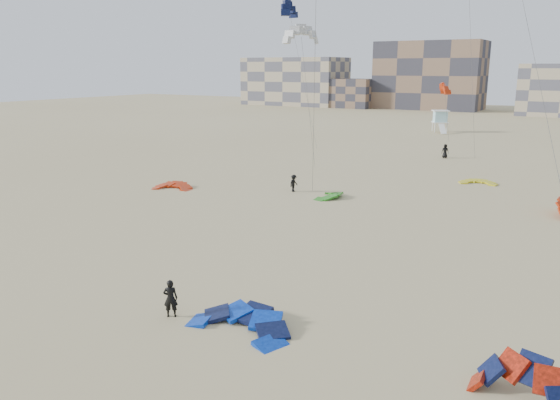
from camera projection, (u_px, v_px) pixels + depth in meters
The scene contains 15 objects.
ground at pixel (220, 325), 24.25m from camera, with size 320.00×320.00×0.00m, color tan.
kite_ground_blue at pixel (241, 328), 23.94m from camera, with size 4.57×4.69×1.10m, color #0B3EC3, non-canonical shape.
kite_ground_red at pixel (173, 188), 51.59m from camera, with size 3.62×3.77×0.89m, color red, non-canonical shape.
kite_ground_green at pixel (329, 197), 48.18m from camera, with size 3.15×3.28×0.83m, color #299121, non-canonical shape.
kite_ground_yellow at pixel (478, 184), 53.79m from camera, with size 3.18×3.33×0.50m, color #D2CC0C, non-canonical shape.
kitesurfer_main at pixel (171, 298), 24.87m from camera, with size 0.65×0.43×1.79m, color black.
kitesurfer_c at pixel (294, 183), 50.11m from camera, with size 1.02×0.59×1.58m, color black.
kitesurfer_e at pixel (445, 151), 68.72m from camera, with size 0.86×0.56×1.77m, color black.
kite_fly_grey at pixel (301, 36), 55.64m from camera, with size 5.05×5.05×14.52m.
kite_fly_navy at pixel (289, 10), 71.09m from camera, with size 8.74×6.24×18.68m.
kite_fly_red at pixel (445, 90), 75.25m from camera, with size 4.15×4.07×8.49m.
lifeguard_tower_far at pixel (440, 121), 96.22m from camera, with size 3.63×5.72×3.82m.
condo_west_a at pixel (295, 81), 165.88m from camera, with size 30.00×15.00×14.00m, color tan.
condo_west_b at pixel (430, 76), 148.65m from camera, with size 28.00×14.00×18.00m, color brown.
condo_fill_left at pixel (353, 93), 154.88m from camera, with size 12.00×10.00×8.00m, color brown.
Camera 1 is at (13.77, -17.67, 11.14)m, focal length 35.00 mm.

